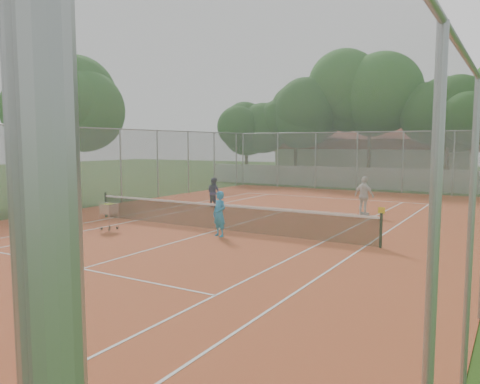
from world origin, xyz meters
The scene contains 12 objects.
ground centered at (0.00, 0.00, 0.00)m, with size 120.00×120.00×0.00m, color #1F390F.
court_pad centered at (0.00, 0.00, 0.01)m, with size 18.00×34.00×0.02m, color #BB4824.
court_lines centered at (0.00, 0.00, 0.02)m, with size 10.98×23.78×0.01m, color white.
tennis_net centered at (0.00, 0.00, 0.51)m, with size 11.88×0.10×0.98m, color black.
perimeter_fence centered at (0.00, 0.00, 2.00)m, with size 18.00×34.00×4.00m, color slate.
boundary_wall centered at (0.00, 19.00, 0.75)m, with size 26.00×0.30×1.50m, color silver.
clubhouse centered at (-2.00, 29.00, 2.20)m, with size 16.40×9.00×4.40m, color beige.
tropical_trees centered at (0.00, 22.00, 5.00)m, with size 29.00×19.00×10.00m, color #10340D.
player_near centered at (0.69, -1.04, 0.80)m, with size 0.57×0.38×1.57m, color #1888D3.
player_far_left centered at (-3.70, 5.12, 0.77)m, with size 0.73×0.57×1.50m, color #26194B.
player_far_right centered at (3.58, 6.35, 0.89)m, with size 1.02×0.43×1.74m, color silver.
ball_hopper centered at (-3.51, -2.12, 0.55)m, with size 0.51×0.51×1.07m, color silver.
Camera 1 is at (9.47, -14.35, 3.21)m, focal length 35.00 mm.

